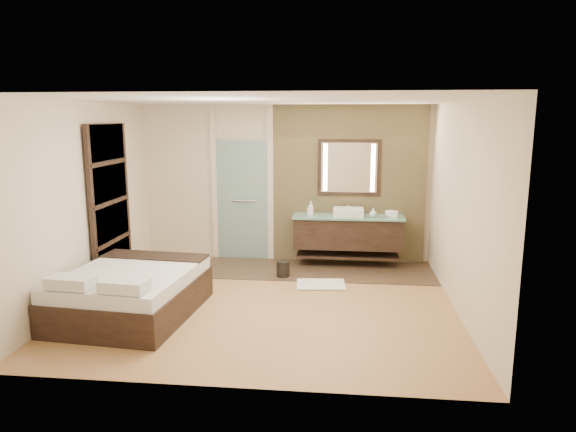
# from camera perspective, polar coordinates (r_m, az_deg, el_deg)

# --- Properties ---
(floor) EXTENTS (5.00, 5.00, 0.00)m
(floor) POSITION_cam_1_polar(r_m,az_deg,el_deg) (7.10, -2.35, -9.60)
(floor) COLOR #AA7A47
(floor) RESTS_ON ground
(tile_strip) EXTENTS (3.80, 1.30, 0.01)m
(tile_strip) POSITION_cam_1_polar(r_m,az_deg,el_deg) (8.55, 3.22, -5.97)
(tile_strip) COLOR #392B1F
(tile_strip) RESTS_ON floor
(stone_wall) EXTENTS (2.60, 0.08, 2.70)m
(stone_wall) POSITION_cam_1_polar(r_m,az_deg,el_deg) (8.86, 6.75, 3.46)
(stone_wall) COLOR tan
(stone_wall) RESTS_ON floor
(vanity) EXTENTS (1.85, 0.55, 0.88)m
(vanity) POSITION_cam_1_polar(r_m,az_deg,el_deg) (8.71, 6.66, -1.81)
(vanity) COLOR black
(vanity) RESTS_ON stone_wall
(mirror_unit) EXTENTS (1.06, 0.04, 0.96)m
(mirror_unit) POSITION_cam_1_polar(r_m,az_deg,el_deg) (8.77, 6.80, 5.36)
(mirror_unit) COLOR black
(mirror_unit) RESTS_ON stone_wall
(frosted_door) EXTENTS (1.10, 0.12, 2.70)m
(frosted_door) POSITION_cam_1_polar(r_m,az_deg,el_deg) (9.05, -5.08, 2.33)
(frosted_door) COLOR silver
(frosted_door) RESTS_ON floor
(shoji_partition) EXTENTS (0.06, 1.20, 2.40)m
(shoji_partition) POSITION_cam_1_polar(r_m,az_deg,el_deg) (8.05, -19.13, 1.18)
(shoji_partition) COLOR black
(shoji_partition) RESTS_ON floor
(bed) EXTENTS (1.66, 2.00, 0.72)m
(bed) POSITION_cam_1_polar(r_m,az_deg,el_deg) (6.88, -17.01, -8.12)
(bed) COLOR black
(bed) RESTS_ON floor
(bath_mat) EXTENTS (0.76, 0.56, 0.02)m
(bath_mat) POSITION_cam_1_polar(r_m,az_deg,el_deg) (7.79, 3.68, -7.58)
(bath_mat) COLOR white
(bath_mat) RESTS_ON floor
(waste_bin) EXTENTS (0.25, 0.25, 0.26)m
(waste_bin) POSITION_cam_1_polar(r_m,az_deg,el_deg) (8.14, -0.56, -5.91)
(waste_bin) COLOR black
(waste_bin) RESTS_ON floor
(tissue_box) EXTENTS (0.14, 0.14, 0.10)m
(tissue_box) POSITION_cam_1_polar(r_m,az_deg,el_deg) (8.64, 11.69, 0.20)
(tissue_box) COLOR white
(tissue_box) RESTS_ON vanity
(soap_bottle_a) EXTENTS (0.12, 0.12, 0.24)m
(soap_bottle_a) POSITION_cam_1_polar(r_m,az_deg,el_deg) (8.58, 2.55, 0.83)
(soap_bottle_a) COLOR white
(soap_bottle_a) RESTS_ON vanity
(soap_bottle_b) EXTENTS (0.09, 0.09, 0.18)m
(soap_bottle_b) POSITION_cam_1_polar(r_m,az_deg,el_deg) (8.63, 2.42, 0.68)
(soap_bottle_b) COLOR #B2B2B2
(soap_bottle_b) RESTS_ON vanity
(soap_bottle_c) EXTENTS (0.14, 0.14, 0.15)m
(soap_bottle_c) POSITION_cam_1_polar(r_m,az_deg,el_deg) (8.58, 9.44, 0.37)
(soap_bottle_c) COLOR silver
(soap_bottle_c) RESTS_ON vanity
(cup) EXTENTS (0.16, 0.16, 0.11)m
(cup) POSITION_cam_1_polar(r_m,az_deg,el_deg) (8.65, 11.17, 0.26)
(cup) COLOR white
(cup) RESTS_ON vanity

